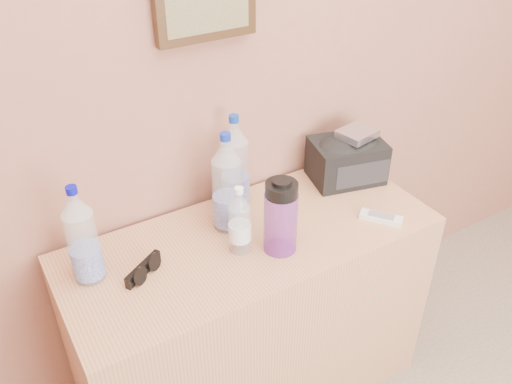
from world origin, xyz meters
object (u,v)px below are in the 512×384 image
dresser (252,320)px  pet_small (240,223)px  pet_large_c (235,167)px  ac_remote (381,218)px  sunglasses (143,269)px  nalgene_bottle (281,216)px  foil_packet (357,134)px  pet_large_b (227,187)px  toiletry_bag (347,158)px  pet_large_a (83,240)px

dresser → pet_small: 0.47m
pet_large_c → ac_remote: (0.35, -0.32, -0.14)m
dresser → sunglasses: 0.52m
nalgene_bottle → dresser: bearing=116.2°
foil_packet → nalgene_bottle: bearing=-156.1°
dresser → pet_small: size_ratio=5.35×
dresser → pet_large_b: size_ratio=3.57×
dresser → nalgene_bottle: size_ratio=4.87×
pet_small → sunglasses: pet_small is taller
ac_remote → toiletry_bag: (0.06, 0.26, 0.07)m
pet_small → toiletry_bag: size_ratio=0.89×
toiletry_bag → pet_large_b: bearing=-162.8°
pet_large_a → sunglasses: (0.13, -0.07, -0.12)m
foil_packet → dresser: bearing=-168.0°
pet_large_c → sunglasses: bearing=-157.2°
dresser → pet_large_a: size_ratio=3.88×
pet_large_b → sunglasses: (-0.31, -0.07, -0.13)m
nalgene_bottle → toiletry_bag: bearing=26.6°
dresser → ac_remote: bearing=-19.6°
ac_remote → toiletry_bag: bearing=129.9°
pet_large_a → nalgene_bottle: size_ratio=1.26×
pet_large_b → toiletry_bag: 0.50m
pet_large_b → foil_packet: pet_large_b is taller
pet_large_b → ac_remote: size_ratio=2.44×
pet_large_b → pet_large_c: pet_large_b is taller
pet_small → foil_packet: 0.56m
sunglasses → foil_packet: size_ratio=1.15×
dresser → pet_large_c: size_ratio=3.58×
pet_small → foil_packet: pet_small is taller
foil_packet → pet_large_b: bearing=-178.1°
pet_large_c → pet_small: pet_large_c is taller
dresser → toiletry_bag: toiletry_bag is taller
dresser → foil_packet: (0.48, 0.10, 0.54)m
pet_large_c → foil_packet: bearing=-9.4°
pet_large_c → pet_small: (-0.10, -0.21, -0.05)m
sunglasses → nalgene_bottle: bearing=-46.0°
pet_small → nalgene_bottle: size_ratio=0.91×
ac_remote → dresser: bearing=-146.7°
pet_large_a → foil_packet: 0.96m
pet_large_c → toiletry_bag: bearing=-8.1°
sunglasses → pet_large_c: bearing=-8.6°
pet_large_a → foil_packet: bearing=1.5°
pet_large_a → pet_small: bearing=-14.9°
toiletry_bag → sunglasses: bearing=-158.9°
nalgene_bottle → pet_large_c: bearing=90.3°
nalgene_bottle → ac_remote: nalgene_bottle is taller
pet_large_c → pet_large_a: bearing=-169.3°
pet_small → toiletry_bag: (0.52, 0.15, -0.01)m
pet_large_c → toiletry_bag: pet_large_c is taller
pet_small → pet_large_b: bearing=78.0°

